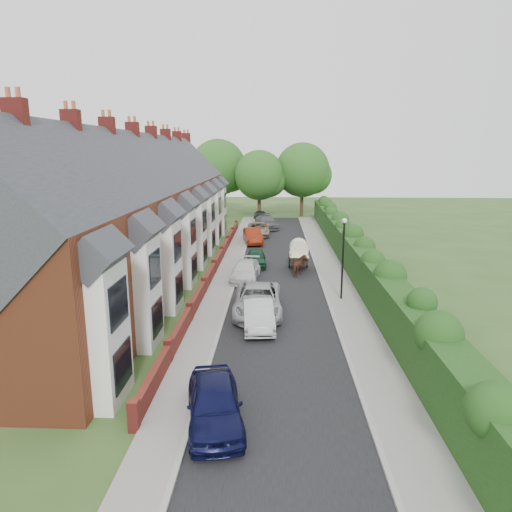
# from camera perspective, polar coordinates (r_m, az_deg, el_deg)

# --- Properties ---
(ground) EXTENTS (140.00, 140.00, 0.00)m
(ground) POSITION_cam_1_polar(r_m,az_deg,el_deg) (24.98, 4.03, -8.35)
(ground) COLOR #2D4C1E
(ground) RESTS_ON ground
(road) EXTENTS (6.00, 58.00, 0.02)m
(road) POSITION_cam_1_polar(r_m,az_deg,el_deg) (35.44, 2.76, -1.86)
(road) COLOR black
(road) RESTS_ON ground
(pavement_hedge_side) EXTENTS (2.20, 58.00, 0.12)m
(pavement_hedge_side) POSITION_cam_1_polar(r_m,az_deg,el_deg) (35.70, 9.36, -1.84)
(pavement_hedge_side) COLOR gray
(pavement_hedge_side) RESTS_ON ground
(pavement_house_side) EXTENTS (1.70, 58.00, 0.12)m
(pavement_house_side) POSITION_cam_1_polar(r_m,az_deg,el_deg) (35.61, -3.44, -1.72)
(pavement_house_side) COLOR gray
(pavement_house_side) RESTS_ON ground
(kerb_hedge_side) EXTENTS (0.18, 58.00, 0.13)m
(kerb_hedge_side) POSITION_cam_1_polar(r_m,az_deg,el_deg) (35.58, 7.68, -1.82)
(kerb_hedge_side) COLOR #979791
(kerb_hedge_side) RESTS_ON ground
(kerb_house_side) EXTENTS (0.18, 58.00, 0.13)m
(kerb_house_side) POSITION_cam_1_polar(r_m,az_deg,el_deg) (35.54, -2.16, -1.73)
(kerb_house_side) COLOR #979791
(kerb_house_side) RESTS_ON ground
(hedge) EXTENTS (2.10, 58.00, 2.85)m
(hedge) POSITION_cam_1_polar(r_m,az_deg,el_deg) (35.61, 12.33, 0.55)
(hedge) COLOR #133310
(hedge) RESTS_ON ground
(terrace_row) EXTENTS (9.05, 40.50, 11.50)m
(terrace_row) POSITION_cam_1_polar(r_m,az_deg,el_deg) (35.06, -14.42, 5.02)
(terrace_row) COLOR brown
(terrace_row) RESTS_ON ground
(garden_wall_row) EXTENTS (0.35, 40.35, 1.10)m
(garden_wall_row) POSITION_cam_1_polar(r_m,az_deg,el_deg) (34.67, -5.27, -1.47)
(garden_wall_row) COLOR maroon
(garden_wall_row) RESTS_ON ground
(lamppost) EXTENTS (0.32, 0.32, 5.16)m
(lamppost) POSITION_cam_1_polar(r_m,az_deg,el_deg) (28.18, 10.85, 0.91)
(lamppost) COLOR black
(lamppost) RESTS_ON ground
(tree_far_left) EXTENTS (7.14, 6.80, 9.29)m
(tree_far_left) POSITION_cam_1_polar(r_m,az_deg,el_deg) (63.46, 0.73, 9.91)
(tree_far_left) COLOR #332316
(tree_far_left) RESTS_ON ground
(tree_far_right) EXTENTS (7.98, 7.60, 10.31)m
(tree_far_right) POSITION_cam_1_polar(r_m,az_deg,el_deg) (65.53, 6.16, 10.47)
(tree_far_right) COLOR #332316
(tree_far_right) RESTS_ON ground
(tree_far_back) EXTENTS (8.40, 8.00, 10.82)m
(tree_far_back) POSITION_cam_1_polar(r_m,az_deg,el_deg) (66.85, -4.37, 10.81)
(tree_far_back) COLOR #332316
(tree_far_back) RESTS_ON ground
(car_navy) EXTENTS (2.60, 4.75, 1.53)m
(car_navy) POSITION_cam_1_polar(r_m,az_deg,el_deg) (16.24, -5.23, -17.81)
(car_navy) COLOR #0B0D33
(car_navy) RESTS_ON ground
(car_silver_a) EXTENTS (1.94, 4.53, 1.45)m
(car_silver_a) POSITION_cam_1_polar(r_m,az_deg,el_deg) (24.17, 0.27, -7.22)
(car_silver_a) COLOR #ADAEB2
(car_silver_a) RESTS_ON ground
(car_silver_b) EXTENTS (2.79, 5.84, 1.61)m
(car_silver_b) POSITION_cam_1_polar(r_m,az_deg,el_deg) (26.03, 0.23, -5.54)
(car_silver_b) COLOR #A9ABB0
(car_silver_b) RESTS_ON ground
(car_white) EXTENTS (2.23, 4.78, 1.35)m
(car_white) POSITION_cam_1_polar(r_m,az_deg,el_deg) (32.83, -1.35, -1.86)
(car_white) COLOR silver
(car_white) RESTS_ON ground
(car_green) EXTENTS (1.77, 3.94, 1.31)m
(car_green) POSITION_cam_1_polar(r_m,az_deg,el_deg) (36.87, 0.02, -0.23)
(car_green) COLOR #113A23
(car_green) RESTS_ON ground
(car_red) EXTENTS (2.33, 4.79, 1.51)m
(car_red) POSITION_cam_1_polar(r_m,az_deg,el_deg) (45.88, -0.41, 2.51)
(car_red) COLOR maroon
(car_red) RESTS_ON ground
(car_beige) EXTENTS (2.56, 5.30, 1.45)m
(car_beige) POSITION_cam_1_polar(r_m,az_deg,el_deg) (50.29, 0.28, 3.40)
(car_beige) COLOR gray
(car_beige) RESTS_ON ground
(car_grey) EXTENTS (3.34, 5.75, 1.57)m
(car_grey) POSITION_cam_1_polar(r_m,az_deg,el_deg) (54.90, 1.32, 4.27)
(car_grey) COLOR #505357
(car_grey) RESTS_ON ground
(car_black) EXTENTS (2.27, 4.35, 1.41)m
(car_black) POSITION_cam_1_polar(r_m,az_deg,el_deg) (60.89, 0.61, 5.05)
(car_black) COLOR black
(car_black) RESTS_ON ground
(horse) EXTENTS (1.35, 1.94, 1.50)m
(horse) POSITION_cam_1_polar(r_m,az_deg,el_deg) (33.98, 5.51, -1.27)
(horse) COLOR #4F291D
(horse) RESTS_ON ground
(horse_cart) EXTENTS (1.52, 3.35, 2.42)m
(horse_cart) POSITION_cam_1_polar(r_m,az_deg,el_deg) (35.70, 5.38, 0.47)
(horse_cart) COLOR black
(horse_cart) RESTS_ON ground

